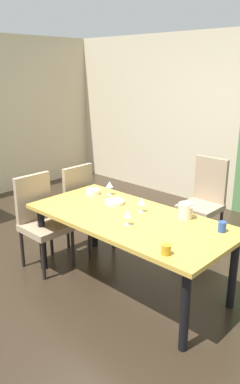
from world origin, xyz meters
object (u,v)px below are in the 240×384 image
at_px(chair_left_near, 41,217).
at_px(chair_left_far, 85,203).
at_px(wine_glass_corner, 110,185).
at_px(wine_glass_south, 128,214).
at_px(chair_head_far, 205,197).
at_px(cup_west, 166,250).
at_px(pitcher_east, 186,211).
at_px(serving_bowl_north, 93,192).
at_px(cup_near_shelf, 222,227).
at_px(dining_table, 129,224).
at_px(serving_bowl_rear, 115,202).
at_px(wine_glass_front, 142,202).

relative_size(chair_left_near, chair_left_far, 1.02).
relative_size(wine_glass_corner, wine_glass_south, 1.09).
xyz_separation_m(chair_left_near, chair_head_far, (0.94, 1.70, 0.02)).
bearing_deg(cup_west, pitcher_east, 113.10).
bearing_deg(cup_west, serving_bowl_north, 157.88).
xyz_separation_m(wine_glass_corner, pitcher_east, (0.98, -0.01, -0.04)).
bearing_deg(chair_left_near, chair_head_far, 151.15).
xyz_separation_m(wine_glass_south, cup_near_shelf, (0.67, 0.44, -0.05)).
height_order(dining_table, wine_glass_south, wine_glass_south).
bearing_deg(pitcher_east, cup_near_shelf, -5.45).
distance_m(chair_left_far, serving_bowl_north, 0.34).
bearing_deg(serving_bowl_rear, wine_glass_front, 2.99).
bearing_deg(pitcher_east, wine_glass_south, -120.77).
bearing_deg(pitcher_east, chair_head_far, 111.94).
relative_size(wine_glass_corner, serving_bowl_rear, 0.76).
bearing_deg(chair_left_far, wine_glass_corner, 92.60).
height_order(wine_glass_south, serving_bowl_rear, wine_glass_south).
bearing_deg(serving_bowl_rear, chair_left_near, -143.62).
bearing_deg(serving_bowl_rear, dining_table, -24.37).
xyz_separation_m(chair_head_far, wine_glass_south, (0.15, -1.54, 0.27)).
relative_size(dining_table, serving_bowl_north, 12.76).
height_order(wine_glass_front, pitcher_east, pitcher_east).
bearing_deg(wine_glass_front, chair_left_near, -153.60).
bearing_deg(chair_left_far, chair_head_far, 139.14).
height_order(chair_left_near, chair_head_far, chair_head_far).
distance_m(chair_left_near, chair_head_far, 1.94).
bearing_deg(serving_bowl_rear, chair_head_far, 76.09).
xyz_separation_m(chair_left_far, wine_glass_corner, (0.39, 0.02, 0.31)).
bearing_deg(wine_glass_corner, wine_glass_front, -14.87).
bearing_deg(cup_west, dining_table, 152.24).
relative_size(wine_glass_corner, cup_west, 1.92).
bearing_deg(wine_glass_front, wine_glass_corner, 165.13).
height_order(wine_glass_south, wine_glass_front, wine_glass_front).
distance_m(chair_head_far, wine_glass_south, 1.57).
xyz_separation_m(cup_near_shelf, pitcher_east, (-0.39, 0.04, 0.03)).
relative_size(chair_left_near, pitcher_east, 6.60).
distance_m(chair_left_near, pitcher_east, 1.53).
bearing_deg(chair_left_near, cup_west, 88.24).
height_order(chair_left_near, pitcher_east, chair_left_near).
distance_m(chair_left_far, cup_west, 1.80).
relative_size(chair_head_far, serving_bowl_rear, 5.28).
bearing_deg(serving_bowl_rear, chair_left_far, 166.15).
bearing_deg(wine_glass_corner, wine_glass_south, -34.51).
distance_m(serving_bowl_north, pitcher_east, 1.13).
distance_m(wine_glass_south, serving_bowl_rear, 0.55).
xyz_separation_m(chair_left_near, serving_bowl_rear, (0.63, 0.47, 0.21)).
relative_size(chair_head_far, cup_near_shelf, 11.58).
relative_size(dining_table, cup_west, 25.47).
bearing_deg(chair_head_far, wine_glass_corner, 62.73).
height_order(chair_head_far, wine_glass_south, chair_head_far).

